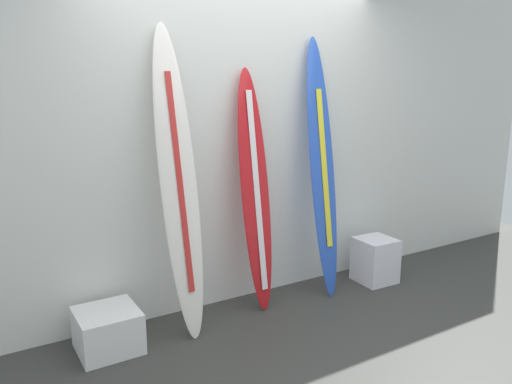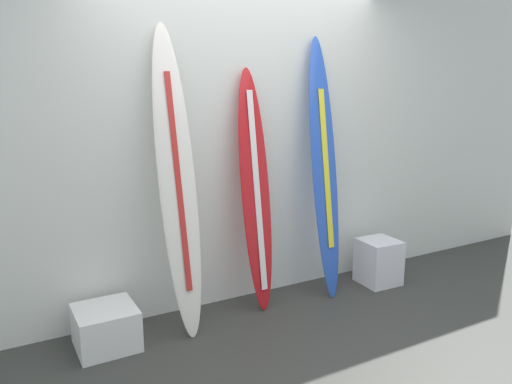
# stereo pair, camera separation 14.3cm
# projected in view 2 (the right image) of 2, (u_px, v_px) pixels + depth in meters

# --- Properties ---
(ground) EXTENTS (8.00, 8.00, 0.04)m
(ground) POSITION_uv_depth(u_px,v_px,m) (329.00, 367.00, 3.15)
(ground) COLOR #343530
(wall_back) EXTENTS (7.20, 0.20, 2.80)m
(wall_back) POSITION_uv_depth(u_px,v_px,m) (237.00, 129.00, 3.96)
(wall_back) COLOR silver
(wall_back) RESTS_ON ground
(surfboard_ivory) EXTENTS (0.28, 0.48, 2.18)m
(surfboard_ivory) POSITION_uv_depth(u_px,v_px,m) (177.00, 182.00, 3.41)
(surfboard_ivory) COLOR silver
(surfboard_ivory) RESTS_ON ground
(surfboard_crimson) EXTENTS (0.26, 0.34, 1.89)m
(surfboard_crimson) POSITION_uv_depth(u_px,v_px,m) (256.00, 193.00, 3.81)
(surfboard_crimson) COLOR red
(surfboard_crimson) RESTS_ON ground
(surfboard_cobalt) EXTENTS (0.25, 0.42, 2.14)m
(surfboard_cobalt) POSITION_uv_depth(u_px,v_px,m) (324.00, 169.00, 4.05)
(surfboard_cobalt) COLOR blue
(surfboard_cobalt) RESTS_ON ground
(display_block_left) EXTENTS (0.40, 0.40, 0.28)m
(display_block_left) POSITION_uv_depth(u_px,v_px,m) (106.00, 327.00, 3.33)
(display_block_left) COLOR white
(display_block_left) RESTS_ON ground
(display_block_center) EXTENTS (0.33, 0.33, 0.40)m
(display_block_center) POSITION_uv_depth(u_px,v_px,m) (379.00, 262.00, 4.40)
(display_block_center) COLOR silver
(display_block_center) RESTS_ON ground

